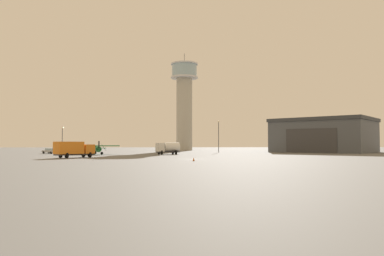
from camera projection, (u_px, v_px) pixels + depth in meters
name	position (u px, v px, depth m)	size (l,w,h in m)	color
ground_plane	(192.00, 159.00, 60.08)	(400.00, 400.00, 0.00)	#60605E
control_tower	(184.00, 99.00, 139.39)	(10.53, 10.53, 37.86)	#B2AD9E
hangar	(324.00, 135.00, 109.40)	(34.82, 34.51, 10.16)	#4C5159
airplane_green	(97.00, 148.00, 85.23)	(10.68, 8.42, 3.19)	#287A42
truck_box_orange	(74.00, 149.00, 65.92)	(6.81, 6.81, 2.97)	#38383D
truck_fuel_tanker_white	(168.00, 148.00, 86.29)	(6.00, 4.26, 2.89)	#38383D
car_silver	(50.00, 151.00, 93.81)	(4.74, 3.98, 1.37)	#B7BABF
light_post_west	(219.00, 134.00, 105.26)	(0.44, 0.44, 9.32)	#38383D
light_post_north	(62.00, 137.00, 106.33)	(0.44, 0.44, 7.45)	#38383D
traffic_cone_near_left	(194.00, 159.00, 53.81)	(0.36, 0.36, 0.56)	black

